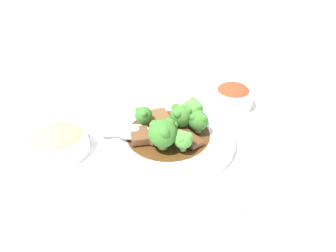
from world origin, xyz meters
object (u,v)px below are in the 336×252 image
beef_strip_1 (154,134)px  broccoli_floret_6 (183,140)px  serving_spoon (124,133)px  side_bowl_kimchi (233,96)px  broccoli_floret_0 (181,116)px  broccoli_floret_1 (144,115)px  broccoli_floret_4 (163,133)px  beef_strip_0 (160,119)px  beef_strip_3 (186,136)px  broccoli_floret_2 (192,109)px  side_bowl_appetizer (58,140)px  beef_strip_2 (139,136)px  broccoli_floret_3 (168,130)px  main_plate (168,136)px  sauce_dish (221,205)px  broccoli_floret_5 (198,120)px

beef_strip_1 → broccoli_floret_6: broccoli_floret_6 is taller
serving_spoon → side_bowl_kimchi: size_ratio=2.31×
broccoli_floret_6 → side_bowl_kimchi: (-0.22, 0.02, -0.02)m
broccoli_floret_0 → broccoli_floret_1: size_ratio=1.12×
broccoli_floret_4 → beef_strip_0: bearing=-147.0°
side_bowl_kimchi → broccoli_floret_6: bearing=-4.4°
beef_strip_3 → broccoli_floret_1: 0.09m
broccoli_floret_2 → beef_strip_1: bearing=-30.6°
side_bowl_appetizer → broccoli_floret_0: bearing=130.1°
beef_strip_2 → broccoli_floret_2: size_ratio=1.00×
broccoli_floret_0 → broccoli_floret_2: 0.03m
broccoli_floret_0 → broccoli_floret_3: broccoli_floret_0 is taller
beef_strip_2 → broccoli_floret_1: (-0.04, -0.01, 0.02)m
main_plate → beef_strip_1: bearing=-34.4°
beef_strip_3 → broccoli_floret_3: broccoli_floret_3 is taller
beef_strip_0 → beef_strip_2: 0.07m
beef_strip_0 → side_bowl_kimchi: bearing=148.6°
beef_strip_2 → sauce_dish: (0.07, 0.19, -0.02)m
broccoli_floret_4 → side_bowl_kimchi: (-0.23, 0.05, -0.03)m
main_plate → beef_strip_0: (-0.02, -0.03, 0.02)m
main_plate → broccoli_floret_0: bearing=149.0°
beef_strip_0 → beef_strip_3: bearing=71.8°
beef_strip_1 → beef_strip_3: (-0.03, 0.06, -0.00)m
broccoli_floret_3 → beef_strip_0: bearing=-137.0°
broccoli_floret_4 → broccoli_floret_6: size_ratio=1.46×
broccoli_floret_3 → side_bowl_appetizer: (0.11, -0.18, -0.02)m
broccoli_floret_1 → side_bowl_kimchi: (-0.19, 0.12, -0.02)m
main_plate → broccoli_floret_1: size_ratio=6.02×
side_bowl_appetizer → broccoli_floret_1: bearing=136.8°
main_plate → broccoli_floret_6: bearing=55.1°
broccoli_floret_2 → sauce_dish: (0.17, 0.13, -0.05)m
beef_strip_3 → serving_spoon: serving_spoon is taller
main_plate → serving_spoon: bearing=-54.7°
beef_strip_1 → sauce_dish: bearing=62.7°
beef_strip_0 → main_plate: bearing=53.0°
beef_strip_2 → broccoli_floret_6: bearing=95.8°
main_plate → beef_strip_2: 0.06m
beef_strip_3 → side_bowl_kimchi: size_ratio=0.86×
broccoli_floret_4 → sauce_dish: 0.16m
broccoli_floret_1 → broccoli_floret_2: (-0.06, 0.08, 0.01)m
broccoli_floret_4 → broccoli_floret_0: bearing=179.1°
beef_strip_0 → side_bowl_kimchi: (-0.16, 0.10, 0.00)m
beef_strip_0 → broccoli_floret_0: broccoli_floret_0 is taller
side_bowl_kimchi → main_plate: bearing=-20.0°
side_bowl_appetizer → sauce_dish: bearing=92.4°
broccoli_floret_6 → side_bowl_appetizer: (0.09, -0.22, -0.02)m
main_plate → broccoli_floret_5: bearing=121.7°
broccoli_floret_2 → broccoli_floret_3: size_ratio=1.32×
beef_strip_2 → broccoli_floret_0: broccoli_floret_0 is taller
broccoli_floret_0 → broccoli_floret_3: bearing=-5.7°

